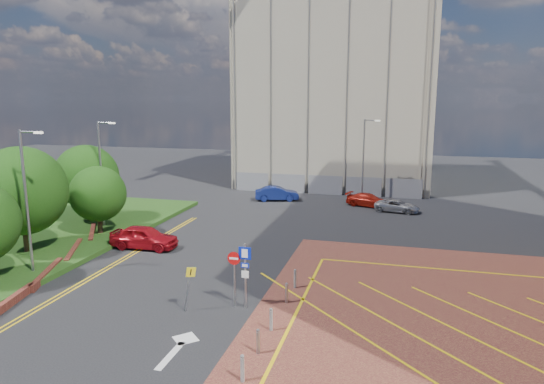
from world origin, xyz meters
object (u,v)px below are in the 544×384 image
at_px(sign_cluster, 241,269).
at_px(car_red_back, 368,200).
at_px(tree_d, 87,177).
at_px(car_blue_back, 277,193).
at_px(lamp_left_far, 102,169).
at_px(lamp_back, 364,157).
at_px(car_red_left, 144,237).
at_px(tree_c, 98,194).
at_px(lamp_left_near, 27,196).
at_px(car_silver_back, 397,206).
at_px(warning_sign, 189,283).
at_px(tree_b, 21,191).

distance_m(sign_cluster, car_red_back, 24.72).
distance_m(tree_d, car_blue_back, 17.98).
height_order(lamp_left_far, lamp_back, lamp_left_far).
xyz_separation_m(car_red_left, car_red_back, (13.80, 16.93, -0.17)).
bearing_deg(car_red_left, lamp_back, -35.17).
xyz_separation_m(sign_cluster, car_red_left, (-9.30, 7.33, -1.18)).
distance_m(car_red_left, car_blue_back, 18.03).
bearing_deg(lamp_back, tree_d, -143.91).
relative_size(sign_cluster, car_red_left, 0.70).
relative_size(tree_c, sign_cluster, 1.53).
distance_m(lamp_left_near, car_silver_back, 29.63).
distance_m(car_red_left, car_red_back, 21.84).
bearing_deg(lamp_left_far, car_silver_back, 28.06).
distance_m(lamp_left_far, car_blue_back, 17.56).
bearing_deg(lamp_back, lamp_left_near, -122.40).
xyz_separation_m(lamp_left_near, car_red_left, (3.42, 6.32, -3.88)).
relative_size(sign_cluster, warning_sign, 1.42).
distance_m(tree_d, car_red_back, 24.79).
height_order(car_red_left, car_silver_back, car_red_left).
height_order(tree_d, car_silver_back, tree_d).
height_order(sign_cluster, warning_sign, sign_cluster).
bearing_deg(sign_cluster, car_red_left, 141.73).
bearing_deg(car_silver_back, lamp_left_far, 128.37).
xyz_separation_m(lamp_left_far, car_blue_back, (10.27, 13.69, -3.95)).
xyz_separation_m(lamp_left_far, car_silver_back, (21.82, 11.63, -4.12)).
distance_m(tree_c, car_blue_back, 18.43).
height_order(tree_d, car_blue_back, tree_d).
bearing_deg(car_red_back, warning_sign, -177.96).
xyz_separation_m(tree_b, car_red_left, (6.50, 3.32, -3.46)).
height_order(warning_sign, car_silver_back, warning_sign).
distance_m(tree_b, car_blue_back, 23.86).
bearing_deg(tree_c, car_red_back, 39.80).
bearing_deg(car_silver_back, tree_c, 133.42).
distance_m(lamp_left_near, lamp_back, 30.80).
bearing_deg(tree_c, warning_sign, -41.17).
xyz_separation_m(tree_c, lamp_left_near, (1.08, -8.00, 1.47)).
bearing_deg(car_blue_back, lamp_back, -91.56).
relative_size(lamp_left_near, lamp_left_far, 1.00).
bearing_deg(car_blue_back, tree_d, 118.50).
bearing_deg(lamp_left_near, tree_b, 135.75).
bearing_deg(warning_sign, tree_c, 138.83).
bearing_deg(tree_d, car_silver_back, 23.98).
xyz_separation_m(tree_c, lamp_back, (17.58, 18.00, 1.17)).
relative_size(lamp_back, car_red_back, 1.92).
xyz_separation_m(lamp_back, car_silver_back, (3.32, -4.37, -3.82)).
bearing_deg(tree_b, lamp_left_far, 81.23).
bearing_deg(lamp_left_far, lamp_back, 40.86).
relative_size(lamp_left_far, car_red_left, 1.76).
bearing_deg(lamp_left_near, car_blue_back, 70.76).
height_order(warning_sign, car_red_left, warning_sign).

